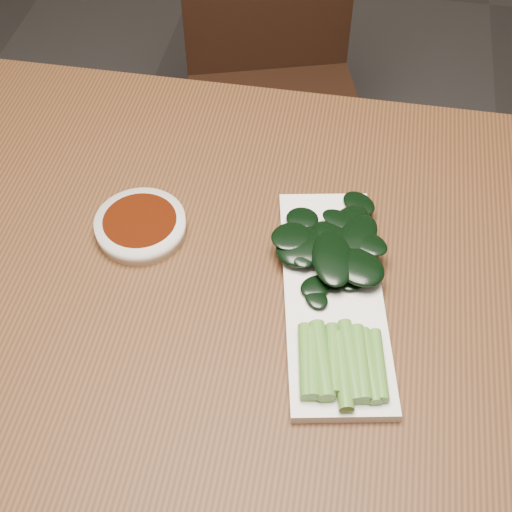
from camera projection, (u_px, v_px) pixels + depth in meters
name	position (u px, v px, depth m)	size (l,w,h in m)	color
ground	(244.00, 509.00, 1.45)	(6.00, 6.00, 0.00)	#2E2C2C
table	(237.00, 323.00, 0.93)	(1.40, 0.80, 0.75)	#482914
chair_far	(274.00, 79.00, 1.57)	(0.47, 0.47, 0.89)	black
sauce_bowl	(141.00, 226.00, 0.92)	(0.12, 0.12, 0.02)	white
serving_plate	(333.00, 295.00, 0.86)	(0.18, 0.34, 0.01)	white
gai_lan	(335.00, 281.00, 0.85)	(0.17, 0.34, 0.03)	#4D822D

